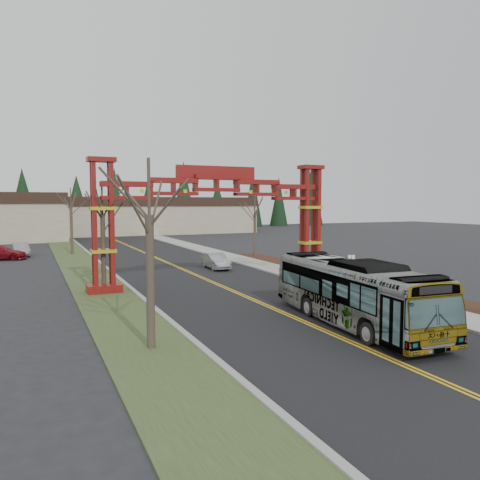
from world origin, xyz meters
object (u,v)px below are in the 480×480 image
barrel_north (306,266)px  bare_tree_median_far (71,206)px  parked_car_mid_a (0,253)px  gateway_arch (216,202)px  retail_building_east (151,215)px  silver_sedan (216,261)px  barrel_mid (323,270)px  bare_tree_median_near (149,216)px  barrel_south (335,273)px  street_sign (351,263)px  parked_car_far_a (21,249)px  bare_tree_median_mid (102,216)px  bare_tree_right_far (255,213)px  transit_bus (353,292)px

barrel_north → bare_tree_median_far: bearing=128.7°
parked_car_mid_a → bare_tree_median_far: bearing=-57.9°
gateway_arch → barrel_north: (9.61, 3.10, -5.54)m
retail_building_east → silver_sedan: bearing=-97.5°
parked_car_mid_a → barrel_mid: 33.52m
bare_tree_median_near → barrel_north: bare_tree_median_near is taller
retail_building_east → barrel_mid: (-0.35, -61.40, -3.06)m
retail_building_east → bare_tree_median_far: size_ratio=4.95×
bare_tree_median_near → bare_tree_median_far: (0.00, 38.17, 0.11)m
barrel_south → barrel_north: bearing=85.8°
parked_car_mid_a → retail_building_east: bearing=-17.3°
silver_sedan → barrel_north: 8.07m
gateway_arch → street_sign: gateway_arch is taller
parked_car_far_a → barrel_south: 35.58m
retail_building_east → bare_tree_median_near: 77.18m
barrel_mid → street_sign: bearing=-100.2°
bare_tree_median_mid → bare_tree_median_far: size_ratio=0.93×
bare_tree_median_near → street_sign: bearing=27.6°
parked_car_far_a → street_sign: bearing=-59.7°
bare_tree_median_far → bare_tree_right_far: 21.11m
parked_car_mid_a → bare_tree_median_near: 37.05m
bare_tree_median_mid → barrel_north: bearing=9.9°
bare_tree_right_far → street_sign: bare_tree_right_far is taller
bare_tree_median_near → barrel_south: bare_tree_median_near is taller
silver_sedan → bare_tree_median_near: 23.79m
barrel_north → transit_bus: bearing=-115.2°
bare_tree_median_far → parked_car_mid_a: bearing=-163.6°
parked_car_mid_a → bare_tree_median_mid: (7.28, -22.92, 4.35)m
retail_building_east → barrel_south: retail_building_east is taller
bare_tree_median_near → bare_tree_median_far: 38.17m
bare_tree_median_far → silver_sedan: bearing=-58.2°
parked_car_far_a → barrel_north: parked_car_far_a is taller
retail_building_east → bare_tree_right_far: size_ratio=5.58×
transit_bus → parked_car_mid_a: bearing=119.8°
bare_tree_median_mid → barrel_north: 18.47m
barrel_north → bare_tree_median_mid: bearing=-170.1°
retail_building_east → bare_tree_median_near: bare_tree_median_near is taller
parked_car_mid_a → barrel_mid: parked_car_mid_a is taller
parked_car_mid_a → bare_tree_median_mid: bearing=-146.7°
bare_tree_right_far → barrel_north: (-0.39, -11.00, -4.39)m
transit_bus → barrel_north: (7.72, 16.43, -1.16)m
parked_car_mid_a → bare_tree_median_near: bearing=-152.9°
parked_car_mid_a → parked_car_far_a: size_ratio=1.14×
barrel_north → retail_building_east: bearing=89.6°
gateway_arch → barrel_mid: size_ratio=20.32×
retail_building_east → barrel_north: retail_building_east is taller
parked_car_mid_a → bare_tree_right_far: bare_tree_right_far is taller
gateway_arch → parked_car_mid_a: size_ratio=3.50×
parked_car_mid_a → bare_tree_right_far: size_ratio=0.76×
transit_bus → bare_tree_right_far: bare_tree_right_far is taller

